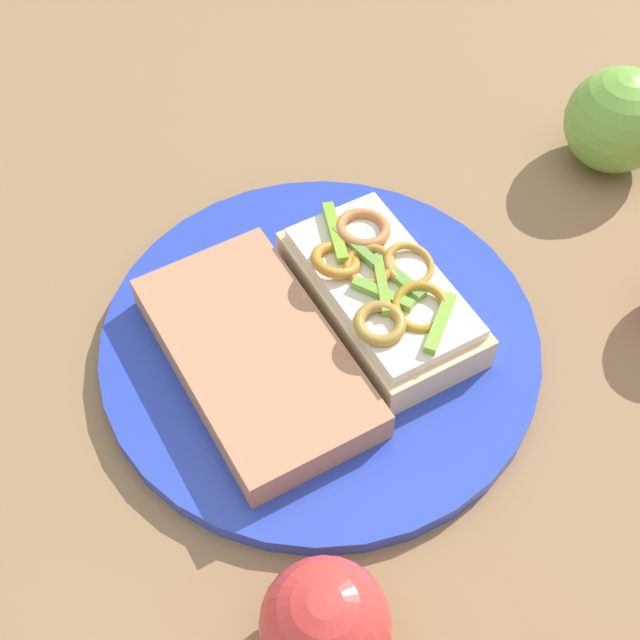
% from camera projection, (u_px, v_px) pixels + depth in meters
% --- Properties ---
extents(ground_plane, '(2.00, 2.00, 0.00)m').
position_uv_depth(ground_plane, '(320.00, 349.00, 0.61)').
color(ground_plane, olive).
rests_on(ground_plane, ground).
extents(plate, '(0.30, 0.30, 0.01)m').
position_uv_depth(plate, '(320.00, 343.00, 0.61)').
color(plate, '#2A41B7').
rests_on(plate, ground_plane).
extents(sandwich, '(0.12, 0.17, 0.05)m').
position_uv_depth(sandwich, '(381.00, 292.00, 0.60)').
color(sandwich, beige).
rests_on(sandwich, plate).
extents(bread_slice_side, '(0.14, 0.20, 0.02)m').
position_uv_depth(bread_slice_side, '(256.00, 356.00, 0.58)').
color(bread_slice_side, tan).
rests_on(bread_slice_side, plate).
extents(apple_0, '(0.12, 0.12, 0.08)m').
position_uv_depth(apple_0, '(618.00, 120.00, 0.69)').
color(apple_0, '#74AF3B').
rests_on(apple_0, ground_plane).
extents(apple_2, '(0.09, 0.09, 0.07)m').
position_uv_depth(apple_2, '(325.00, 624.00, 0.47)').
color(apple_2, red).
rests_on(apple_2, ground_plane).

